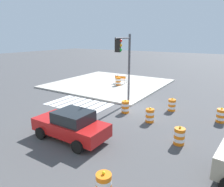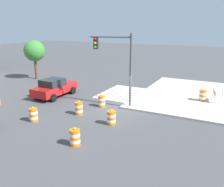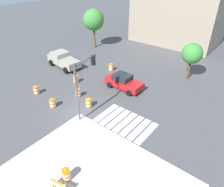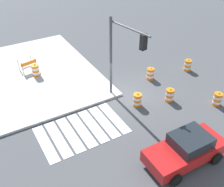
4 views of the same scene
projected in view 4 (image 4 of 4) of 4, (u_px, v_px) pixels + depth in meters
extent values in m
plane|color=#474749|center=(123.00, 95.00, 19.20)|extent=(120.00, 120.00, 0.00)
cube|color=#BCB7AD|center=(15.00, 78.00, 20.92)|extent=(12.00, 12.00, 0.15)
cube|color=silver|center=(114.00, 118.00, 17.20)|extent=(0.60, 3.20, 0.02)
cube|color=silver|center=(104.00, 122.00, 16.89)|extent=(0.60, 3.20, 0.02)
cube|color=silver|center=(93.00, 126.00, 16.58)|extent=(0.60, 3.20, 0.02)
cube|color=silver|center=(82.00, 130.00, 16.28)|extent=(0.60, 3.20, 0.02)
cube|color=silver|center=(70.00, 134.00, 15.97)|extent=(0.60, 3.20, 0.02)
cube|color=silver|center=(58.00, 139.00, 15.66)|extent=(0.60, 3.20, 0.02)
cube|color=silver|center=(46.00, 144.00, 15.35)|extent=(0.60, 3.20, 0.02)
cube|color=red|center=(185.00, 151.00, 14.00)|extent=(4.32, 1.89, 0.70)
cube|color=#1E2328|center=(191.00, 140.00, 13.73)|extent=(1.92, 1.62, 0.60)
cylinder|color=black|center=(176.00, 180.00, 12.98)|extent=(0.66, 0.25, 0.66)
cylinder|color=black|center=(152.00, 154.00, 14.33)|extent=(0.66, 0.25, 0.66)
cylinder|color=black|center=(216.00, 158.00, 14.07)|extent=(0.66, 0.25, 0.66)
cylinder|color=black|center=(191.00, 136.00, 15.42)|extent=(0.66, 0.25, 0.66)
cylinder|color=orange|center=(187.00, 69.00, 22.03)|extent=(0.56, 0.56, 0.18)
cylinder|color=white|center=(187.00, 67.00, 21.93)|extent=(0.56, 0.56, 0.18)
cylinder|color=orange|center=(188.00, 65.00, 21.82)|extent=(0.56, 0.56, 0.18)
cylinder|color=white|center=(188.00, 63.00, 21.72)|extent=(0.56, 0.56, 0.18)
cylinder|color=orange|center=(188.00, 61.00, 21.61)|extent=(0.56, 0.56, 0.18)
sphere|color=yellow|center=(189.00, 60.00, 21.53)|extent=(0.12, 0.12, 0.12)
cylinder|color=orange|center=(137.00, 104.00, 18.22)|extent=(0.56, 0.56, 0.18)
cylinder|color=white|center=(137.00, 102.00, 18.11)|extent=(0.56, 0.56, 0.18)
cylinder|color=orange|center=(137.00, 100.00, 18.01)|extent=(0.56, 0.56, 0.18)
cylinder|color=white|center=(137.00, 98.00, 17.91)|extent=(0.56, 0.56, 0.18)
cylinder|color=orange|center=(138.00, 96.00, 17.80)|extent=(0.56, 0.56, 0.18)
sphere|color=yellow|center=(138.00, 94.00, 17.71)|extent=(0.12, 0.12, 0.12)
cylinder|color=orange|center=(169.00, 99.00, 18.66)|extent=(0.56, 0.56, 0.18)
cylinder|color=white|center=(169.00, 97.00, 18.56)|extent=(0.56, 0.56, 0.18)
cylinder|color=orange|center=(170.00, 95.00, 18.45)|extent=(0.56, 0.56, 0.18)
cylinder|color=white|center=(170.00, 93.00, 18.35)|extent=(0.56, 0.56, 0.18)
cylinder|color=orange|center=(170.00, 91.00, 18.25)|extent=(0.56, 0.56, 0.18)
sphere|color=yellow|center=(170.00, 89.00, 18.16)|extent=(0.12, 0.12, 0.12)
cylinder|color=orange|center=(216.00, 103.00, 18.29)|extent=(0.56, 0.56, 0.18)
cylinder|color=white|center=(217.00, 101.00, 18.19)|extent=(0.56, 0.56, 0.18)
cylinder|color=orange|center=(217.00, 99.00, 18.08)|extent=(0.56, 0.56, 0.18)
cylinder|color=white|center=(218.00, 97.00, 17.98)|extent=(0.56, 0.56, 0.18)
cylinder|color=orange|center=(219.00, 95.00, 17.87)|extent=(0.56, 0.56, 0.18)
sphere|color=yellow|center=(219.00, 93.00, 17.79)|extent=(0.12, 0.12, 0.12)
cylinder|color=orange|center=(150.00, 78.00, 20.95)|extent=(0.56, 0.56, 0.18)
cylinder|color=white|center=(150.00, 76.00, 20.85)|extent=(0.56, 0.56, 0.18)
cylinder|color=orange|center=(150.00, 74.00, 20.75)|extent=(0.56, 0.56, 0.18)
cylinder|color=white|center=(151.00, 72.00, 20.64)|extent=(0.56, 0.56, 0.18)
cylinder|color=orange|center=(151.00, 70.00, 20.54)|extent=(0.56, 0.56, 0.18)
sphere|color=yellow|center=(151.00, 68.00, 20.45)|extent=(0.12, 0.12, 0.12)
cylinder|color=orange|center=(36.00, 74.00, 21.07)|extent=(0.56, 0.56, 0.18)
cylinder|color=white|center=(36.00, 72.00, 20.97)|extent=(0.56, 0.56, 0.18)
cylinder|color=orange|center=(36.00, 70.00, 20.87)|extent=(0.56, 0.56, 0.18)
cylinder|color=white|center=(35.00, 68.00, 20.76)|extent=(0.56, 0.56, 0.18)
cylinder|color=orange|center=(35.00, 66.00, 20.66)|extent=(0.56, 0.56, 0.18)
sphere|color=yellow|center=(35.00, 65.00, 20.57)|extent=(0.12, 0.12, 0.12)
cube|color=silver|center=(35.00, 64.00, 21.64)|extent=(0.08, 0.08, 1.00)
cube|color=silver|center=(31.00, 60.00, 22.07)|extent=(0.08, 0.08, 1.00)
cube|color=silver|center=(23.00, 68.00, 21.05)|extent=(0.08, 0.08, 1.00)
cube|color=silver|center=(19.00, 65.00, 21.47)|extent=(0.08, 0.08, 1.00)
cube|color=orange|center=(29.00, 63.00, 21.19)|extent=(1.28, 0.30, 0.28)
cube|color=white|center=(29.00, 66.00, 21.36)|extent=(1.28, 0.30, 0.20)
cylinder|color=#4C4C51|center=(111.00, 57.00, 17.70)|extent=(0.18, 0.18, 5.50)
cylinder|color=#4C4C51|center=(129.00, 28.00, 15.31)|extent=(0.74, 3.16, 0.12)
cube|color=black|center=(144.00, 42.00, 14.88)|extent=(0.41, 0.34, 0.90)
sphere|color=red|center=(146.00, 36.00, 14.81)|extent=(0.20, 0.20, 0.20)
sphere|color=#F2A514|center=(146.00, 41.00, 14.98)|extent=(0.20, 0.20, 0.20)
sphere|color=green|center=(145.00, 46.00, 15.16)|extent=(0.20, 0.20, 0.20)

